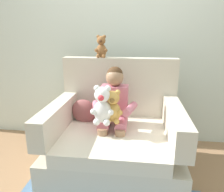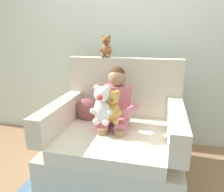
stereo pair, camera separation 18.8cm
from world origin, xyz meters
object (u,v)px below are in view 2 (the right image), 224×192
object	(u,v)px
plush_white	(102,106)
plush_brown_on_backrest	(106,47)
armchair	(117,139)
plush_honey	(113,107)
throw_pillow	(87,110)
seated_child	(115,106)

from	to	relation	value
plush_white	plush_brown_on_backrest	bearing A→B (deg)	87.11
armchair	plush_honey	world-z (taller)	armchair
plush_brown_on_backrest	throw_pillow	world-z (taller)	plush_brown_on_backrest
seated_child	throw_pillow	size ratio (longest dim) A/B	3.17
seated_child	plush_white	bearing A→B (deg)	-117.97
armchair	plush_brown_on_backrest	xyz separation A→B (m)	(-0.20, 0.37, 0.86)
armchair	plush_white	size ratio (longest dim) A/B	3.50
plush_honey	plush_white	bearing A→B (deg)	-149.96
plush_white	throw_pillow	size ratio (longest dim) A/B	1.34
throw_pillow	seated_child	bearing A→B (deg)	-17.17
plush_honey	throw_pillow	xyz separation A→B (m)	(-0.34, 0.25, -0.15)
plush_brown_on_backrest	throw_pillow	distance (m)	0.70
plush_white	throw_pillow	world-z (taller)	plush_white
throw_pillow	plush_brown_on_backrest	bearing A→B (deg)	57.14
plush_white	throw_pillow	distance (m)	0.42
plush_honey	armchair	bearing A→B (deg)	91.27
plush_brown_on_backrest	throw_pillow	xyz separation A→B (m)	(-0.15, -0.24, -0.64)
armchair	seated_child	distance (m)	0.34
plush_honey	throw_pillow	distance (m)	0.45
plush_white	armchair	bearing A→B (deg)	43.05
plush_honey	throw_pillow	size ratio (longest dim) A/B	1.17
plush_white	plush_honey	distance (m)	0.10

